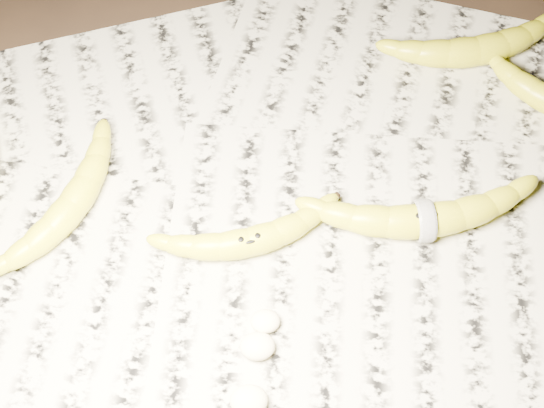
{
  "coord_description": "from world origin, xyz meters",
  "views": [
    {
      "loc": [
        -0.04,
        -0.36,
        0.74
      ],
      "look_at": [
        -0.03,
        0.01,
        0.05
      ],
      "focal_mm": 50.0,
      "sensor_mm": 36.0,
      "label": 1
    }
  ],
  "objects_px": {
    "banana_center": "(249,240)",
    "banana_upper_a": "(476,49)",
    "banana_left_b": "(71,205)",
    "banana_taped": "(424,219)"
  },
  "relations": [
    {
      "from": "banana_center",
      "to": "banana_left_b",
      "type": "bearing_deg",
      "value": 153.55
    },
    {
      "from": "banana_center",
      "to": "banana_upper_a",
      "type": "distance_m",
      "value": 0.37
    },
    {
      "from": "banana_center",
      "to": "banana_upper_a",
      "type": "relative_size",
      "value": 0.91
    },
    {
      "from": "banana_center",
      "to": "banana_upper_a",
      "type": "bearing_deg",
      "value": 29.14
    },
    {
      "from": "banana_upper_a",
      "to": "banana_left_b",
      "type": "bearing_deg",
      "value": -166.54
    },
    {
      "from": "banana_center",
      "to": "banana_taped",
      "type": "xyz_separation_m",
      "value": [
        0.19,
        0.02,
        0.0
      ]
    },
    {
      "from": "banana_center",
      "to": "banana_taped",
      "type": "bearing_deg",
      "value": -6.98
    },
    {
      "from": "banana_taped",
      "to": "banana_upper_a",
      "type": "bearing_deg",
      "value": 63.94
    },
    {
      "from": "banana_left_b",
      "to": "banana_center",
      "type": "height_order",
      "value": "banana_left_b"
    },
    {
      "from": "banana_taped",
      "to": "banana_upper_a",
      "type": "relative_size",
      "value": 1.18
    }
  ]
}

